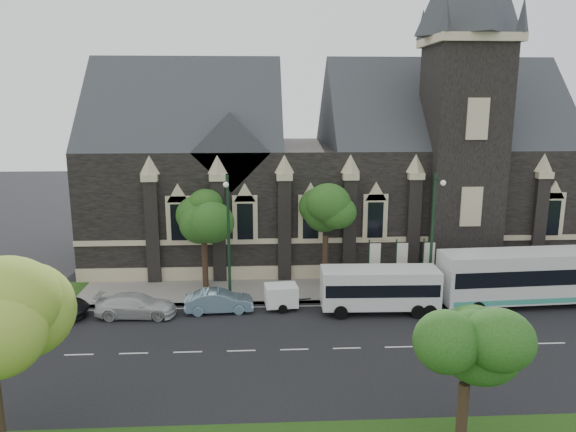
{
  "coord_description": "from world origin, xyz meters",
  "views": [
    {
      "loc": [
        -1.84,
        -28.05,
        13.86
      ],
      "look_at": [
        -0.04,
        6.0,
        6.46
      ],
      "focal_mm": 33.48,
      "sensor_mm": 36.0,
      "label": 1
    }
  ],
  "objects": [
    {
      "name": "ground",
      "position": [
        0.0,
        0.0,
        0.0
      ],
      "size": [
        160.0,
        160.0,
        0.0
      ],
      "primitive_type": "plane",
      "color": "black",
      "rests_on": "ground"
    },
    {
      "name": "tour_coach",
      "position": [
        16.87,
        6.02,
        2.06
      ],
      "size": [
        13.14,
        3.59,
        3.79
      ],
      "rotation": [
        0.0,
        0.0,
        0.06
      ],
      "color": "silver",
      "rests_on": "ground"
    },
    {
      "name": "tree_park_east",
      "position": [
        6.18,
        -9.32,
        4.62
      ],
      "size": [
        3.4,
        3.4,
        6.28
      ],
      "color": "black",
      "rests_on": "ground"
    },
    {
      "name": "car_far_white",
      "position": [
        -10.0,
        5.34,
        0.75
      ],
      "size": [
        5.27,
        2.35,
        1.5
      ],
      "primitive_type": "imported",
      "rotation": [
        0.0,
        0.0,
        1.52
      ],
      "color": "silver",
      "rests_on": "ground"
    },
    {
      "name": "car_far_black",
      "position": [
        -15.81,
        5.37,
        0.76
      ],
      "size": [
        5.51,
        2.68,
        1.51
      ],
      "primitive_type": "imported",
      "rotation": [
        0.0,
        0.0,
        1.54
      ],
      "color": "black",
      "rests_on": "ground"
    },
    {
      "name": "banner_flag_center",
      "position": [
        8.29,
        9.0,
        2.38
      ],
      "size": [
        0.9,
        0.1,
        4.0
      ],
      "color": "#15311D",
      "rests_on": "ground"
    },
    {
      "name": "museum",
      "position": [
        5.12,
        18.78,
        8.17
      ],
      "size": [
        40.0,
        17.7,
        29.9
      ],
      "color": "black",
      "rests_on": "ground"
    },
    {
      "name": "banner_flag_right",
      "position": [
        10.29,
        9.0,
        2.38
      ],
      "size": [
        0.9,
        0.1,
        4.0
      ],
      "color": "#15311D",
      "rests_on": "ground"
    },
    {
      "name": "tree_walk_left",
      "position": [
        -5.8,
        10.7,
        5.73
      ],
      "size": [
        3.91,
        3.91,
        7.64
      ],
      "color": "black",
      "rests_on": "ground"
    },
    {
      "name": "banner_flag_left",
      "position": [
        6.29,
        9.0,
        2.38
      ],
      "size": [
        0.9,
        0.1,
        4.0
      ],
      "color": "#15311D",
      "rests_on": "ground"
    },
    {
      "name": "sedan",
      "position": [
        -4.65,
        5.82,
        0.74
      ],
      "size": [
        4.61,
        1.84,
        1.49
      ],
      "primitive_type": "imported",
      "rotation": [
        0.0,
        0.0,
        1.63
      ],
      "color": "#80A2B8",
      "rests_on": "ground"
    },
    {
      "name": "shuttle_bus",
      "position": [
        6.02,
        5.29,
        1.72
      ],
      "size": [
        7.77,
        2.89,
        2.97
      ],
      "rotation": [
        0.0,
        0.0,
        -0.03
      ],
      "color": "silver",
      "rests_on": "ground"
    },
    {
      "name": "box_trailer",
      "position": [
        -0.5,
        6.12,
        0.95
      ],
      "size": [
        3.18,
        1.88,
        1.66
      ],
      "rotation": [
        0.0,
        0.0,
        0.1
      ],
      "color": "white",
      "rests_on": "ground"
    },
    {
      "name": "street_lamp_mid",
      "position": [
        -4.0,
        7.09,
        5.11
      ],
      "size": [
        0.36,
        1.88,
        9.0
      ],
      "color": "#15311D",
      "rests_on": "ground"
    },
    {
      "name": "street_lamp_near",
      "position": [
        10.0,
        7.09,
        5.11
      ],
      "size": [
        0.36,
        1.88,
        9.0
      ],
      "color": "#15311D",
      "rests_on": "ground"
    },
    {
      "name": "sidewalk",
      "position": [
        0.0,
        9.5,
        0.07
      ],
      "size": [
        80.0,
        5.0,
        0.15
      ],
      "primitive_type": "cube",
      "color": "gray",
      "rests_on": "ground"
    },
    {
      "name": "tree_walk_right",
      "position": [
        3.21,
        10.71,
        5.82
      ],
      "size": [
        4.08,
        4.08,
        7.8
      ],
      "color": "black",
      "rests_on": "ground"
    }
  ]
}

